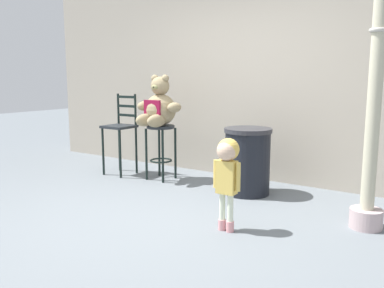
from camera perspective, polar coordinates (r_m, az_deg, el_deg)
name	(u,v)px	position (r m, az deg, el deg)	size (l,w,h in m)	color
ground_plane	(150,219)	(4.12, -5.89, -10.30)	(24.00, 24.00, 0.00)	slate
building_wall	(252,62)	(5.75, 8.27, 11.11)	(7.24, 0.30, 3.14)	#ABA08F
bar_stool_with_teddy	(161,141)	(5.54, -4.34, 0.40)	(0.37, 0.37, 0.74)	#212529
teddy_bear	(159,107)	(5.47, -4.61, 5.08)	(0.65, 0.58, 0.67)	#988661
child_walking	(227,164)	(3.66, 4.90, -2.82)	(0.27, 0.21, 0.84)	pink
trash_bin	(247,161)	(4.91, 7.67, -2.33)	(0.56, 0.56, 0.78)	black
lamppost	(375,93)	(3.97, 23.96, 6.41)	(0.29, 0.29, 3.07)	#B79FA1
bar_chair_empty	(121,130)	(5.92, -9.83, 1.92)	(0.39, 0.39, 1.14)	#212529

